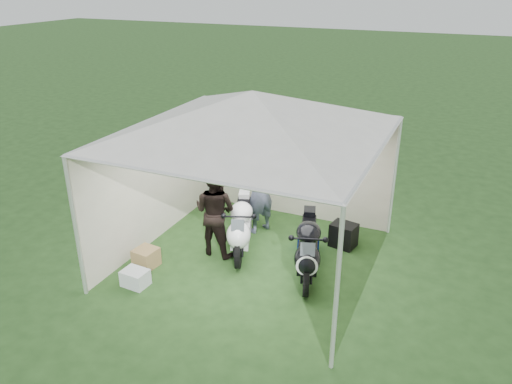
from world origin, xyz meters
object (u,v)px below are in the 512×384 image
Objects in this scene: paddock_stand at (308,242)px; crate_1 at (146,258)px; crate_0 at (135,278)px; canopy_tent at (253,117)px; person_dark_jacket at (215,211)px; person_blue_jacket at (260,191)px; equipment_box at (344,235)px; motorcycle_black at (308,248)px; motorcycle_white at (241,226)px.

paddock_stand is 1.07× the size of crate_1.
crate_1 reaches higher than crate_0.
canopy_tent is 13.98× the size of crate_0.
person_dark_jacket reaches higher than crate_1.
paddock_stand is 0.24× the size of person_dark_jacket.
person_blue_jacket is at bearing 57.54° from crate_1.
person_blue_jacket is at bearing -177.69° from equipment_box.
canopy_tent reaches higher than person_dark_jacket.
equipment_box reaches higher than paddock_stand.
paddock_stand is 1.80m from person_dark_jacket.
person_dark_jacket is at bearing -150.66° from equipment_box.
equipment_box is 3.79m from crate_0.
person_dark_jacket is (-1.49, -0.75, 0.67)m from paddock_stand.
motorcycle_black is (1.03, -0.12, -2.06)m from canopy_tent.
crate_0 is at bearing -143.31° from motorcycle_white.
equipment_box is 3.57m from crate_1.
motorcycle_black is 2.84m from crate_0.
motorcycle_black is at bearing -6.81° from canopy_tent.
paddock_stand is at bearing -148.93° from person_dark_jacket.
canopy_tent is at bearing -140.85° from equipment_box.
crate_1 is (-2.92, -2.05, -0.06)m from equipment_box.
person_blue_jacket reaches higher than equipment_box.
equipment_box is at bearing 39.15° from canopy_tent.
equipment_box is at bearing 35.09° from crate_1.
crate_0 is (-0.70, -1.46, -0.69)m from person_dark_jacket.
person_blue_jacket is 4.62× the size of crate_1.
person_blue_jacket is 4.16× the size of crate_0.
crate_0 is (-1.41, -1.53, -2.44)m from canopy_tent.
motorcycle_black is 1.11× the size of person_dark_jacket.
equipment_box is (0.30, 1.21, -0.29)m from motorcycle_black.
crate_0 is (-2.44, -1.40, -0.38)m from motorcycle_black.
equipment_box is (1.65, 0.92, -0.28)m from motorcycle_white.
motorcycle_black is at bearing -32.35° from motorcycle_white.
crate_1 is at bearing -144.91° from equipment_box.
motorcycle_white is 2.04m from crate_0.
canopy_tent is at bearing -138.59° from paddock_stand.
motorcycle_black is at bearing 79.09° from person_blue_jacket.
paddock_stand is 0.68m from equipment_box.
crate_1 is (-1.27, -1.13, -0.34)m from motorcycle_white.
motorcycle_black is 5.00× the size of crate_1.
motorcycle_white is 4.35× the size of crate_0.
person_blue_jacket is at bearing 107.87° from canopy_tent.
crate_0 is (-2.74, -2.61, -0.09)m from equipment_box.
crate_0 is at bearing 6.01° from person_blue_jacket.
canopy_tent is 3.45× the size of person_dark_jacket.
motorcycle_black is 1.28m from equipment_box.
motorcycle_black reaches higher than crate_1.
crate_1 is at bearing -179.02° from motorcycle_black.
paddock_stand is at bearing 90.00° from motorcycle_black.
crate_0 is (-1.08, -2.54, -0.71)m from person_blue_jacket.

